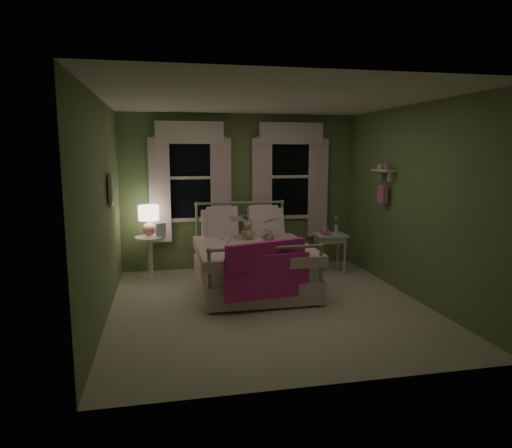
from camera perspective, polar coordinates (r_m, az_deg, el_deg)
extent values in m
plane|color=beige|center=(6.02, 1.57, -10.11)|extent=(4.20, 4.20, 0.00)
plane|color=white|center=(5.72, 1.69, 15.31)|extent=(4.20, 4.20, 0.00)
plane|color=#718A53|center=(7.78, -1.91, 4.04)|extent=(4.00, 0.00, 4.00)
plane|color=#718A53|center=(3.74, 9.00, -1.44)|extent=(4.00, 0.00, 4.00)
plane|color=#718A53|center=(5.62, -18.64, 1.68)|extent=(0.00, 4.20, 4.20)
plane|color=#718A53|center=(6.48, 19.13, 2.56)|extent=(0.00, 4.20, 4.20)
cube|color=white|center=(6.63, -0.56, -4.53)|extent=(1.44, 1.94, 0.26)
cube|color=white|center=(6.69, -0.55, -6.53)|extent=(1.54, 2.02, 0.30)
cube|color=white|center=(6.44, -0.30, -3.28)|extent=(1.58, 1.75, 0.14)
cylinder|color=#9EB793|center=(6.56, -6.51, -5.81)|extent=(0.04, 1.90, 0.04)
cylinder|color=#9EB793|center=(6.82, 5.17, -5.22)|extent=(0.04, 1.90, 0.04)
cylinder|color=#9EB793|center=(7.45, -7.37, -1.89)|extent=(0.04, 0.04, 1.15)
cylinder|color=#9EB793|center=(7.68, 3.26, -1.50)|extent=(0.04, 0.04, 1.15)
sphere|color=#9EB793|center=(7.36, -7.46, 2.52)|extent=(0.07, 0.07, 0.07)
sphere|color=#9EB793|center=(7.59, 3.30, 2.77)|extent=(0.07, 0.07, 0.07)
cylinder|color=#9EB793|center=(7.44, -2.00, 2.66)|extent=(1.42, 0.04, 0.04)
cylinder|color=#9EB793|center=(7.47, -1.99, 0.98)|extent=(1.38, 0.03, 0.03)
cylinder|color=#9EB793|center=(5.60, -5.83, -7.32)|extent=(0.04, 0.04, 0.80)
cylinder|color=#9EB793|center=(5.91, 8.09, -6.51)|extent=(0.04, 0.04, 0.80)
sphere|color=#9EB793|center=(5.51, -5.90, -3.32)|extent=(0.07, 0.07, 0.07)
sphere|color=#9EB793|center=(5.82, 8.18, -2.71)|extent=(0.07, 0.07, 0.07)
cylinder|color=#9EB793|center=(5.62, 1.33, -3.03)|extent=(1.42, 0.04, 0.04)
cube|color=white|center=(7.17, -4.62, -0.43)|extent=(0.55, 0.32, 0.57)
cube|color=white|center=(7.30, 1.31, -0.23)|extent=(0.55, 0.32, 0.57)
cube|color=white|center=(7.17, -4.23, 0.22)|extent=(0.48, 0.30, 0.51)
cube|color=white|center=(7.28, 0.93, 0.38)|extent=(0.48, 0.30, 0.51)
cube|color=#DD2B95|center=(5.64, 1.33, -3.82)|extent=(1.08, 0.44, 0.32)
cube|color=#EC2E9E|center=(5.64, 1.48, -6.66)|extent=(1.10, 0.17, 0.55)
imported|color=#F7D1DD|center=(6.92, -3.55, 0.35)|extent=(0.29, 0.22, 0.72)
imported|color=#F7D1DD|center=(7.02, 0.98, 0.27)|extent=(0.33, 0.26, 0.67)
imported|color=beige|center=(6.67, -3.25, 0.29)|extent=(0.23, 0.18, 0.26)
imported|color=beige|center=(6.78, 1.44, 0.08)|extent=(0.23, 0.19, 0.26)
sphere|color=tan|center=(6.85, -1.04, -1.27)|extent=(0.19, 0.19, 0.19)
sphere|color=tan|center=(6.81, -1.01, -0.14)|extent=(0.14, 0.14, 0.14)
sphere|color=tan|center=(6.79, -1.39, 0.30)|extent=(0.05, 0.05, 0.05)
sphere|color=tan|center=(6.81, -0.64, 0.33)|extent=(0.05, 0.05, 0.05)
sphere|color=tan|center=(6.80, -1.66, -1.18)|extent=(0.07, 0.07, 0.07)
sphere|color=tan|center=(6.83, -0.34, -1.13)|extent=(0.07, 0.07, 0.07)
sphere|color=#8C6B51|center=(6.75, -0.93, -0.26)|extent=(0.05, 0.05, 0.05)
cylinder|color=white|center=(7.39, -13.17, -1.70)|extent=(0.46, 0.46, 0.04)
cylinder|color=white|center=(7.45, -13.08, -4.05)|extent=(0.08, 0.08, 0.60)
cylinder|color=white|center=(7.52, -13.00, -6.31)|extent=(0.34, 0.34, 0.03)
sphere|color=#DE8483|center=(7.36, -13.21, -0.63)|extent=(0.21, 0.21, 0.21)
cylinder|color=pink|center=(7.34, -13.24, 0.29)|extent=(0.03, 0.03, 0.13)
cylinder|color=#FFEAC6|center=(7.32, -13.28, 1.37)|extent=(0.32, 0.32, 0.23)
imported|color=beige|center=(7.30, -12.41, -1.57)|extent=(0.20, 0.25, 0.02)
cube|color=white|center=(7.53, 9.25, -1.39)|extent=(0.50, 0.40, 0.04)
cube|color=white|center=(7.54, 9.24, -1.91)|extent=(0.44, 0.34, 0.08)
cylinder|color=white|center=(7.38, 8.15, -4.10)|extent=(0.04, 0.04, 0.60)
cylinder|color=white|center=(7.53, 11.02, -3.92)|extent=(0.04, 0.04, 0.60)
cylinder|color=white|center=(7.66, 7.39, -3.60)|extent=(0.04, 0.04, 0.60)
cylinder|color=white|center=(7.80, 10.18, -3.45)|extent=(0.04, 0.04, 0.60)
sphere|color=pink|center=(7.48, 8.55, -0.81)|extent=(0.14, 0.14, 0.14)
cube|color=pink|center=(7.40, 8.79, -1.08)|extent=(0.11, 0.06, 0.04)
cylinder|color=white|center=(7.60, 9.98, -0.62)|extent=(0.05, 0.05, 0.14)
cylinder|color=#4C7F3F|center=(7.58, 10.00, 0.20)|extent=(0.01, 0.01, 0.12)
sphere|color=pink|center=(7.57, 10.02, 0.73)|extent=(0.06, 0.06, 0.06)
cube|color=black|center=(7.65, -8.23, 5.75)|extent=(0.76, 0.02, 1.35)
cube|color=white|center=(7.62, -8.34, 11.00)|extent=(0.84, 0.05, 0.06)
cube|color=white|center=(7.70, -8.10, 0.53)|extent=(0.84, 0.05, 0.06)
cube|color=white|center=(7.61, -11.24, 5.66)|extent=(0.06, 0.05, 1.40)
cube|color=white|center=(7.66, -5.21, 5.81)|extent=(0.06, 0.05, 1.40)
cube|color=white|center=(7.63, -8.22, 5.74)|extent=(0.76, 0.04, 0.05)
cube|color=white|center=(7.58, -11.94, 4.10)|extent=(0.34, 0.06, 1.70)
cube|color=silver|center=(7.64, -4.41, 4.31)|extent=(0.34, 0.06, 1.70)
cube|color=white|center=(7.56, -8.31, 11.25)|extent=(1.10, 0.08, 0.36)
cylinder|color=white|center=(7.60, -8.32, 10.78)|extent=(1.20, 0.03, 0.03)
cube|color=black|center=(7.93, 4.19, 5.93)|extent=(0.76, 0.02, 1.35)
cube|color=white|center=(7.91, 4.29, 10.99)|extent=(0.84, 0.05, 0.06)
cube|color=white|center=(7.98, 4.17, 0.90)|extent=(0.84, 0.05, 0.06)
cube|color=white|center=(7.81, 1.39, 5.90)|extent=(0.06, 0.05, 1.40)
cube|color=white|center=(8.03, 6.99, 5.92)|extent=(0.06, 0.05, 1.40)
cube|color=white|center=(7.91, 4.23, 5.92)|extent=(0.76, 0.04, 0.05)
cube|color=silver|center=(7.76, 0.74, 4.40)|extent=(0.34, 0.06, 1.70)
cube|color=white|center=(8.03, 7.75, 4.48)|extent=(0.34, 0.06, 1.70)
cube|color=white|center=(7.85, 4.43, 11.23)|extent=(1.10, 0.08, 0.36)
cylinder|color=white|center=(7.88, 4.34, 10.78)|extent=(1.20, 0.03, 0.03)
cube|color=white|center=(7.01, 15.60, 6.45)|extent=(0.15, 0.50, 0.03)
cube|color=white|center=(6.90, 16.44, 5.72)|extent=(0.06, 0.03, 0.14)
cube|color=white|center=(7.17, 15.31, 5.87)|extent=(0.06, 0.03, 0.14)
cylinder|color=pink|center=(6.92, 16.00, 6.99)|extent=(0.06, 0.06, 0.10)
sphere|color=white|center=(7.10, 15.25, 6.90)|extent=(0.08, 0.08, 0.08)
cube|color=pink|center=(7.04, 15.55, 3.61)|extent=(0.08, 0.18, 0.26)
cube|color=beige|center=(6.19, -17.61, 4.22)|extent=(0.03, 0.32, 0.42)
cube|color=silver|center=(6.19, -17.48, 4.22)|extent=(0.01, 0.25, 0.34)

